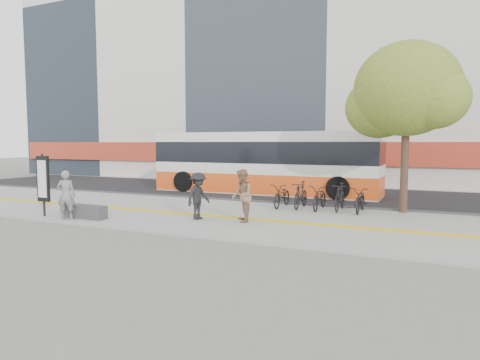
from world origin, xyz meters
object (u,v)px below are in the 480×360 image
at_px(signboard, 43,180).
at_px(bench, 85,212).
at_px(seated_woman, 66,195).
at_px(pedestrian_dark, 198,196).
at_px(bus, 264,164).
at_px(street_tree, 407,92).
at_px(pedestrian_tan, 242,196).

bearing_deg(signboard, bench, 10.81).
bearing_deg(seated_woman, pedestrian_dark, 177.09).
distance_m(bench, bus, 10.15).
bearing_deg(street_tree, signboard, -150.93).
relative_size(street_tree, pedestrian_tan, 3.66).
bearing_deg(pedestrian_dark, pedestrian_tan, -73.06).
xyz_separation_m(pedestrian_tan, pedestrian_dark, (-1.53, -0.17, -0.07)).
bearing_deg(bus, signboard, -113.43).
height_order(street_tree, seated_woman, street_tree).
relative_size(bus, pedestrian_dark, 7.42).
relative_size(street_tree, pedestrian_dark, 3.98).
relative_size(street_tree, seated_woman, 3.81).
relative_size(signboard, seated_woman, 1.33).
bearing_deg(seated_woman, pedestrian_tan, 172.47).
distance_m(bus, seated_woman, 10.60).
bearing_deg(signboard, bus, 66.57).
xyz_separation_m(street_tree, pedestrian_dark, (-6.15, -4.58, -3.64)).
bearing_deg(bench, bus, 74.25).
relative_size(bench, pedestrian_tan, 0.93).
relative_size(bus, pedestrian_tan, 6.81).
xyz_separation_m(signboard, pedestrian_dark, (5.23, 1.74, -0.49)).
height_order(bench, street_tree, street_tree).
height_order(seated_woman, pedestrian_tan, pedestrian_tan).
xyz_separation_m(bench, pedestrian_tan, (5.16, 1.61, 0.64)).
bearing_deg(signboard, pedestrian_dark, 18.44).
xyz_separation_m(street_tree, pedestrian_tan, (-4.62, -4.41, -3.57)).
xyz_separation_m(signboard, seated_woman, (1.17, -0.09, -0.46)).
height_order(signboard, pedestrian_tan, signboard).
bearing_deg(pedestrian_tan, seated_woman, -97.26).
bearing_deg(street_tree, bus, 152.43).
height_order(street_tree, pedestrian_dark, street_tree).
bearing_deg(bus, pedestrian_tan, -73.31).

